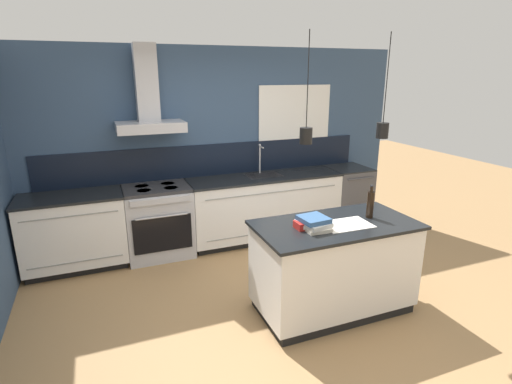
{
  "coord_description": "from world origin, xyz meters",
  "views": [
    {
      "loc": [
        -1.43,
        -3.18,
        2.27
      ],
      "look_at": [
        0.08,
        0.58,
        1.05
      ],
      "focal_mm": 28.0,
      "sensor_mm": 36.0,
      "label": 1
    }
  ],
  "objects_px": {
    "book_stack": "(314,223)",
    "dishwasher": "(346,196)",
    "red_supply_box": "(305,225)",
    "bottle_on_island": "(370,204)",
    "oven_range": "(159,221)"
  },
  "relations": [
    {
      "from": "bottle_on_island",
      "to": "red_supply_box",
      "type": "bearing_deg",
      "value": -178.93
    },
    {
      "from": "dishwasher",
      "to": "bottle_on_island",
      "type": "height_order",
      "value": "bottle_on_island"
    },
    {
      "from": "bottle_on_island",
      "to": "book_stack",
      "type": "relative_size",
      "value": 1.02
    },
    {
      "from": "red_supply_box",
      "to": "bottle_on_island",
      "type": "bearing_deg",
      "value": 1.07
    },
    {
      "from": "dishwasher",
      "to": "red_supply_box",
      "type": "relative_size",
      "value": 5.01
    },
    {
      "from": "dishwasher",
      "to": "red_supply_box",
      "type": "height_order",
      "value": "red_supply_box"
    },
    {
      "from": "oven_range",
      "to": "red_supply_box",
      "type": "bearing_deg",
      "value": -60.92
    },
    {
      "from": "oven_range",
      "to": "red_supply_box",
      "type": "distance_m",
      "value": 2.22
    },
    {
      "from": "oven_range",
      "to": "dishwasher",
      "type": "relative_size",
      "value": 1.0
    },
    {
      "from": "oven_range",
      "to": "red_supply_box",
      "type": "height_order",
      "value": "red_supply_box"
    },
    {
      "from": "book_stack",
      "to": "dishwasher",
      "type": "bearing_deg",
      "value": 48.79
    },
    {
      "from": "oven_range",
      "to": "bottle_on_island",
      "type": "xyz_separation_m",
      "value": [
        1.77,
        -1.88,
        0.59
      ]
    },
    {
      "from": "oven_range",
      "to": "dishwasher",
      "type": "distance_m",
      "value": 2.82
    },
    {
      "from": "book_stack",
      "to": "oven_range",
      "type": "bearing_deg",
      "value": 120.08
    },
    {
      "from": "bottle_on_island",
      "to": "oven_range",
      "type": "bearing_deg",
      "value": 133.24
    }
  ]
}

